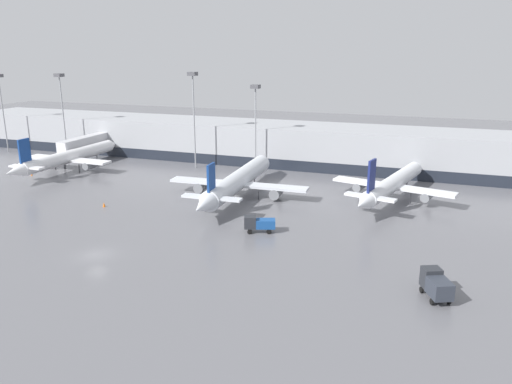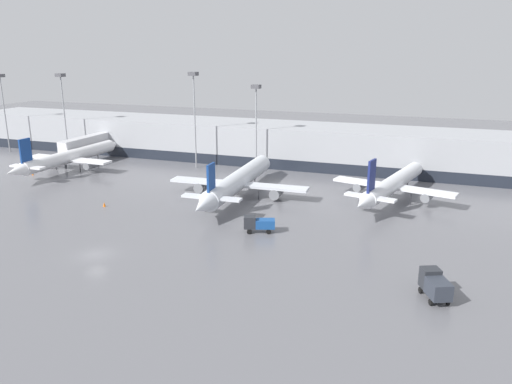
# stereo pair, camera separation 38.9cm
# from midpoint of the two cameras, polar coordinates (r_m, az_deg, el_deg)

# --- Properties ---
(ground_plane) EXTENTS (320.00, 320.00, 0.00)m
(ground_plane) POSITION_cam_midpoint_polar(r_m,az_deg,el_deg) (69.11, -17.99, -6.84)
(ground_plane) COLOR slate
(terminal_building) EXTENTS (160.00, 31.45, 9.00)m
(terminal_building) POSITION_cam_midpoint_polar(r_m,az_deg,el_deg) (120.80, -0.32, 5.77)
(terminal_building) COLOR #9EA0A5
(terminal_building) RESTS_ON ground_plane
(parked_jet_0) EXTENTS (21.75, 32.60, 9.47)m
(parked_jet_0) POSITION_cam_midpoint_polar(r_m,az_deg,el_deg) (90.94, 15.22, 0.91)
(parked_jet_0) COLOR silver
(parked_jet_0) RESTS_ON ground_plane
(parked_jet_1) EXTENTS (25.97, 37.73, 8.80)m
(parked_jet_1) POSITION_cam_midpoint_polar(r_m,az_deg,el_deg) (90.60, -2.22, 1.26)
(parked_jet_1) COLOR silver
(parked_jet_1) RESTS_ON ground_plane
(parked_jet_2) EXTENTS (20.63, 34.80, 9.02)m
(parked_jet_2) POSITION_cam_midpoint_polar(r_m,az_deg,el_deg) (117.90, -20.77, 3.74)
(parked_jet_2) COLOR white
(parked_jet_2) RESTS_ON ground_plane
(service_truck_0) EXTENTS (4.81, 3.07, 2.47)m
(service_truck_0) POSITION_cam_midpoint_polar(r_m,az_deg,el_deg) (73.10, 0.16, -3.59)
(service_truck_0) COLOR #19478C
(service_truck_0) RESTS_ON ground_plane
(service_truck_1) EXTENTS (3.63, 4.80, 2.94)m
(service_truck_1) POSITION_cam_midpoint_polar(r_m,az_deg,el_deg) (57.62, 19.69, -9.88)
(service_truck_1) COLOR #2D333D
(service_truck_1) RESTS_ON ground_plane
(traffic_cone_0) EXTENTS (0.45, 0.45, 0.78)m
(traffic_cone_0) POSITION_cam_midpoint_polar(r_m,az_deg,el_deg) (89.08, -17.10, -1.38)
(traffic_cone_0) COLOR orange
(traffic_cone_0) RESTS_ON ground_plane
(traffic_cone_2) EXTENTS (0.40, 0.40, 0.71)m
(traffic_cone_2) POSITION_cam_midpoint_polar(r_m,az_deg,el_deg) (116.84, -24.35, 1.91)
(traffic_cone_2) COLOR orange
(traffic_cone_2) RESTS_ON ground_plane
(apron_light_mast_0) EXTENTS (1.80, 1.80, 21.23)m
(apron_light_mast_0) POSITION_cam_midpoint_polar(r_m,az_deg,el_deg) (112.03, -7.29, 11.00)
(apron_light_mast_0) COLOR gray
(apron_light_mast_0) RESTS_ON ground_plane
(apron_light_mast_1) EXTENTS (1.80, 1.80, 18.71)m
(apron_light_mast_1) POSITION_cam_midpoint_polar(r_m,az_deg,el_deg) (108.54, -0.17, 10.07)
(apron_light_mast_1) COLOR gray
(apron_light_mast_1) RESTS_ON ground_plane
(apron_light_mast_3) EXTENTS (1.80, 1.80, 20.34)m
(apron_light_mast_3) POSITION_cam_midpoint_polar(r_m,az_deg,el_deg) (132.68, -21.49, 10.54)
(apron_light_mast_3) COLOR gray
(apron_light_mast_3) RESTS_ON ground_plane
(apron_light_mast_6) EXTENTS (1.80, 1.80, 19.95)m
(apron_light_mast_6) POSITION_cam_midpoint_polar(r_m,az_deg,el_deg) (144.85, -27.27, 10.15)
(apron_light_mast_6) COLOR gray
(apron_light_mast_6) RESTS_ON ground_plane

